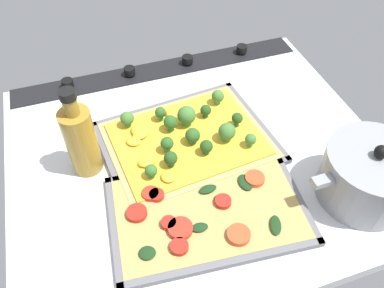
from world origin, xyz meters
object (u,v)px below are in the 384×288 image
(baking_tray_front, at_px, (187,143))
(veggie_pizza_back, at_px, (206,210))
(broccoli_pizza, at_px, (186,137))
(cooking_pot, at_px, (369,175))
(oil_bottle, at_px, (81,139))
(baking_tray_back, at_px, (208,211))

(baking_tray_front, relative_size, veggie_pizza_back, 1.07)
(broccoli_pizza, bearing_deg, cooking_pot, 140.23)
(broccoli_pizza, relative_size, oil_bottle, 1.75)
(broccoli_pizza, bearing_deg, baking_tray_front, 106.90)
(veggie_pizza_back, bearing_deg, baking_tray_front, -97.07)
(cooking_pot, relative_size, oil_bottle, 1.24)
(baking_tray_back, bearing_deg, baking_tray_front, -95.75)
(cooking_pot, xyz_separation_m, oil_bottle, (0.48, -0.23, 0.03))
(broccoli_pizza, relative_size, baking_tray_back, 0.93)
(oil_bottle, bearing_deg, baking_tray_back, 136.78)
(cooking_pot, bearing_deg, veggie_pizza_back, -9.72)
(veggie_pizza_back, bearing_deg, broccoli_pizza, -96.66)
(baking_tray_front, height_order, veggie_pizza_back, veggie_pizza_back)
(baking_tray_back, height_order, cooking_pot, cooking_pot)
(cooking_pot, distance_m, oil_bottle, 0.54)
(broccoli_pizza, xyz_separation_m, baking_tray_back, (0.02, 0.18, -0.02))
(baking_tray_back, distance_m, cooking_pot, 0.30)
(oil_bottle, bearing_deg, broccoli_pizza, 179.26)
(cooking_pot, bearing_deg, oil_bottle, -25.62)
(broccoli_pizza, distance_m, baking_tray_back, 0.18)
(broccoli_pizza, distance_m, cooking_pot, 0.36)
(baking_tray_back, bearing_deg, oil_bottle, -43.22)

